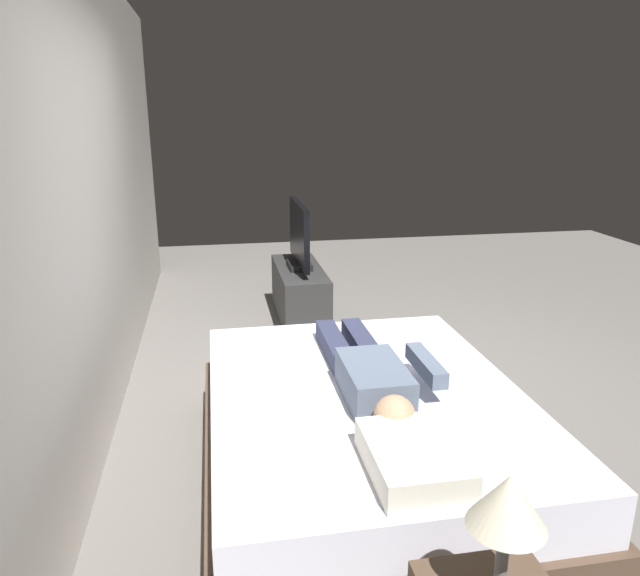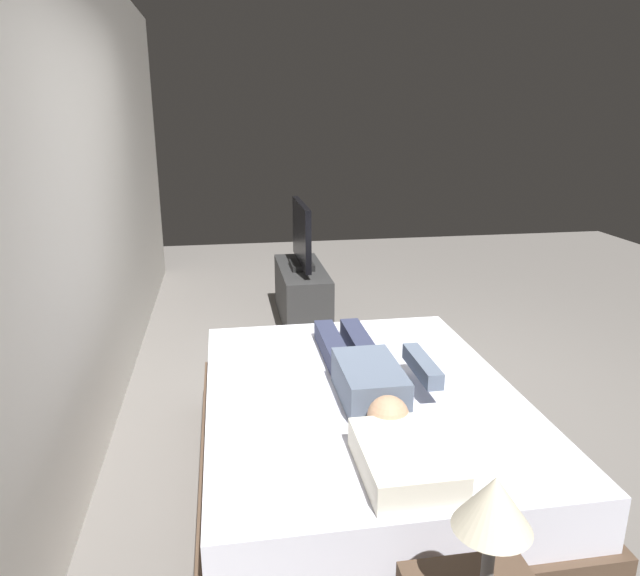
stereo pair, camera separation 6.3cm
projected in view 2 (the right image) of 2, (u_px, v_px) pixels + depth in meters
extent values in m
plane|color=slate|center=(373.00, 399.00, 3.99)|extent=(10.00, 10.00, 0.00)
cube|color=silver|center=(97.00, 188.00, 3.70)|extent=(6.40, 0.10, 2.80)
cube|color=brown|center=(360.00, 459.00, 3.04)|extent=(2.05, 1.60, 0.30)
cube|color=white|center=(361.00, 412.00, 2.96)|extent=(1.97, 1.52, 0.24)
cube|color=silver|center=(405.00, 459.00, 2.24)|extent=(0.48, 0.34, 0.12)
cube|color=slate|center=(369.00, 382.00, 2.81)|extent=(0.48, 0.28, 0.18)
sphere|color=tan|center=(388.00, 417.00, 2.50)|extent=(0.18, 0.18, 0.18)
cube|color=#2D334C|center=(360.00, 345.00, 3.34)|extent=(0.60, 0.11, 0.11)
cube|color=#2D334C|center=(332.00, 347.00, 3.31)|extent=(0.60, 0.11, 0.11)
cube|color=slate|center=(422.00, 366.00, 2.90)|extent=(0.40, 0.08, 0.08)
cube|color=black|center=(433.00, 368.00, 3.16)|extent=(0.15, 0.04, 0.02)
cube|color=#2D2D2D|center=(302.00, 294.00, 5.42)|extent=(1.10, 0.40, 0.50)
cube|color=black|center=(302.00, 265.00, 5.34)|extent=(0.32, 0.20, 0.05)
cube|color=black|center=(301.00, 233.00, 5.26)|extent=(0.88, 0.05, 0.54)
cylinder|color=#59595B|center=(488.00, 561.00, 1.64)|extent=(0.04, 0.04, 0.30)
cone|color=beige|center=(494.00, 503.00, 1.59)|extent=(0.22, 0.22, 0.16)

